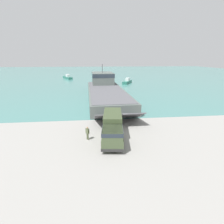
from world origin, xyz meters
name	(u,v)px	position (x,y,z in m)	size (l,w,h in m)	color
ground_plane	(120,132)	(0.00, 0.00, 0.00)	(240.00, 240.00, 0.00)	gray
water_surface	(99,73)	(0.00, 95.18, 0.00)	(240.00, 180.00, 0.01)	#477F7A
landing_craft	(105,89)	(-0.45, 23.39, 1.96)	(9.69, 35.17, 7.98)	#56605B
military_truck	(113,127)	(-1.23, -1.92, 1.56)	(3.27, 8.22, 3.00)	#475638
soldier_on_ramp	(87,132)	(-4.36, -2.00, 0.99)	(0.48, 0.48, 1.72)	#566042
moored_boat_a	(127,82)	(9.89, 46.57, 0.70)	(4.92, 7.05, 2.12)	#2D7060
moored_boat_b	(101,79)	(0.00, 57.16, 0.52)	(5.63, 3.28, 1.57)	#B7BABF
moored_boat_c	(68,77)	(-15.86, 65.50, 0.71)	(5.56, 8.63, 2.14)	#2D7060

